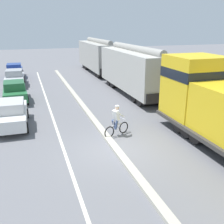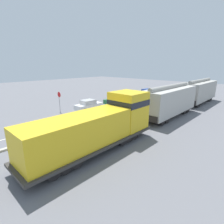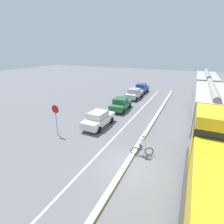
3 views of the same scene
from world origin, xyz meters
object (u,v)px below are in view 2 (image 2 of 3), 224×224
(hopper_car_lead, at_px, (169,101))
(parked_car_blue, at_px, (147,93))
(parked_car_silver, at_px, (135,95))
(cyclist, at_px, (97,117))
(parked_car_white, at_px, (89,105))
(parked_car_green, at_px, (115,100))
(hopper_car_middle, at_px, (199,91))
(stop_sign, at_px, (59,98))
(locomotive, at_px, (101,127))

(hopper_car_lead, relative_size, parked_car_blue, 2.52)
(parked_car_silver, distance_m, cyclist, 15.96)
(hopper_car_lead, bearing_deg, parked_car_blue, 132.79)
(parked_car_white, bearing_deg, hopper_car_lead, 27.36)
(hopper_car_lead, relative_size, parked_car_green, 2.48)
(parked_car_silver, height_order, cyclist, cyclist)
(parked_car_white, bearing_deg, parked_car_silver, 90.27)
(hopper_car_middle, relative_size, stop_sign, 3.68)
(locomotive, bearing_deg, hopper_car_lead, 90.00)
(hopper_car_lead, bearing_deg, locomotive, -90.00)
(parked_car_silver, bearing_deg, parked_car_blue, 91.37)
(hopper_car_lead, height_order, stop_sign, hopper_car_lead)
(parked_car_white, xyz_separation_m, parked_car_blue, (-0.16, 16.18, 0.00))
(locomotive, xyz_separation_m, parked_car_white, (-10.02, 6.97, -0.98))
(locomotive, xyz_separation_m, hopper_car_middle, (0.00, 23.76, 0.28))
(parked_car_white, xyz_separation_m, cyclist, (5.45, -3.20, 0.00))
(hopper_car_middle, bearing_deg, stop_sign, -122.06)
(parked_car_white, height_order, cyclist, cyclist)
(cyclist, height_order, stop_sign, stop_sign)
(hopper_car_lead, distance_m, parked_car_white, 11.35)
(parked_car_blue, bearing_deg, hopper_car_lead, -47.21)
(parked_car_white, height_order, parked_car_silver, same)
(hopper_car_lead, distance_m, stop_sign, 15.11)
(hopper_car_middle, height_order, parked_car_white, hopper_car_middle)
(parked_car_green, bearing_deg, cyclist, -59.05)
(parked_car_green, bearing_deg, hopper_car_middle, 47.98)
(parked_car_green, relative_size, stop_sign, 1.48)
(hopper_car_lead, xyz_separation_m, parked_car_green, (-9.93, 0.58, -1.26))
(hopper_car_lead, xyz_separation_m, parked_car_silver, (-10.07, 6.59, -1.26))
(parked_car_blue, relative_size, stop_sign, 1.46)
(parked_car_silver, xyz_separation_m, stop_sign, (-2.47, -15.01, 1.21))
(locomotive, relative_size, hopper_car_lead, 1.10)
(parked_car_white, bearing_deg, parked_car_blue, 90.57)
(parked_car_blue, bearing_deg, parked_car_white, -89.43)
(locomotive, bearing_deg, parked_car_white, 145.16)
(parked_car_green, height_order, cyclist, cyclist)
(parked_car_silver, relative_size, stop_sign, 1.47)
(hopper_car_lead, height_order, parked_car_green, hopper_car_lead)
(hopper_car_middle, distance_m, parked_car_blue, 10.27)
(parked_car_green, bearing_deg, parked_car_silver, 91.31)
(parked_car_silver, relative_size, cyclist, 2.48)
(hopper_car_lead, distance_m, parked_car_green, 10.03)
(cyclist, bearing_deg, locomotive, -39.59)
(parked_car_silver, xyz_separation_m, cyclist, (5.51, -14.97, 0.00))
(hopper_car_lead, xyz_separation_m, stop_sign, (-12.54, -8.42, -0.05))
(hopper_car_middle, xyz_separation_m, parked_car_green, (-9.93, -11.02, -1.26))
(locomotive, height_order, parked_car_green, locomotive)
(parked_car_green, relative_size, cyclist, 2.49)
(hopper_car_middle, relative_size, parked_car_white, 2.50)
(parked_car_green, bearing_deg, parked_car_white, -90.82)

